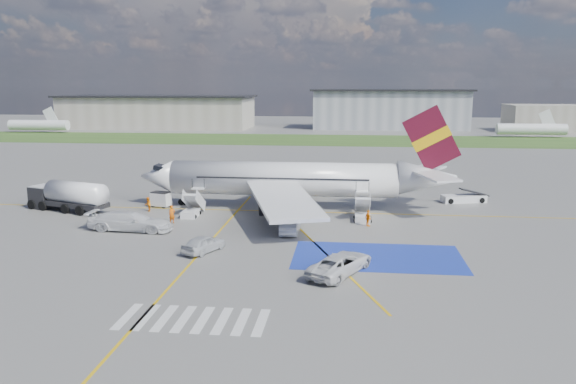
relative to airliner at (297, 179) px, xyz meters
name	(u,v)px	position (x,y,z in m)	size (l,w,h in m)	color
ground	(266,240)	(-1.51, -14.00, -3.39)	(400.00, 400.00, 0.00)	#60605E
grass_strip	(320,140)	(-1.51, 81.00, -3.39)	(400.00, 30.00, 0.01)	#2D4C1E
taxiway_line_main	(282,211)	(-1.51, -2.00, -3.39)	(120.00, 0.20, 0.01)	gold
taxiway_line_cross	(181,274)	(-6.51, -24.00, -3.39)	(0.20, 60.00, 0.01)	gold
taxiway_line_diag	(282,211)	(-1.51, -2.00, -3.39)	(0.20, 60.00, 0.01)	gold
staging_box	(377,257)	(8.49, -18.00, -3.39)	(14.00, 8.00, 0.01)	#1A309E
crosswalk	(193,319)	(-3.31, -32.00, -3.39)	(9.00, 4.00, 0.01)	silver
terminal_west	(158,112)	(-56.51, 116.00, 1.61)	(60.00, 22.00, 10.00)	gray
terminal_centre	(389,110)	(18.49, 121.00, 2.61)	(48.00, 18.00, 12.00)	gray
airliner	(297,179)	(0.00, 0.00, 0.00)	(36.81, 32.95, 11.92)	silver
airstairs_fwd	(191,210)	(-11.01, -5.30, -2.77)	(1.90, 5.20, 3.60)	silver
airstairs_aft	(362,215)	(7.49, -5.30, -2.77)	(1.90, 5.20, 3.60)	silver
fuel_tanker	(69,198)	(-25.52, -4.33, -1.95)	(10.32, 5.78, 3.42)	black
gpu_cart	(161,200)	(-15.83, -1.22, -2.58)	(2.42, 1.86, 1.80)	silver
belt_loader	(464,199)	(19.97, 5.47, -2.97)	(5.90, 3.20, 1.70)	silver
car_silver_a	(204,244)	(-6.25, -18.24, -2.64)	(1.77, 4.39, 1.50)	#BABDC2
car_silver_b	(290,225)	(0.46, -11.18, -2.61)	(1.66, 4.77, 1.57)	#B2B4BA
van_white_a	(341,260)	(5.49, -22.41, -2.37)	(2.51, 5.44, 2.04)	silver
van_white_b	(130,218)	(-15.28, -11.94, -2.15)	(2.59, 6.36, 2.49)	silver
crew_fwd	(172,214)	(-12.06, -8.78, -2.43)	(0.70, 0.46, 1.92)	#DB5C0B
crew_nose	(148,204)	(-16.49, -3.67, -2.57)	(0.80, 0.62, 1.64)	orange
crew_aft	(368,218)	(8.00, -7.77, -2.56)	(0.98, 0.41, 1.67)	orange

